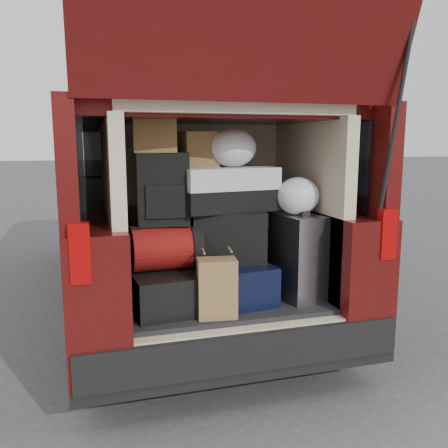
{
  "coord_description": "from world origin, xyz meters",
  "views": [
    {
      "loc": [
        -0.82,
        -2.67,
        1.55
      ],
      "look_at": [
        0.02,
        0.2,
        1.03
      ],
      "focal_mm": 38.0,
      "sensor_mm": 36.0,
      "label": 1
    }
  ],
  "objects_px": {
    "black_hardshell": "(165,287)",
    "red_duffel": "(165,247)",
    "twotone_duffel": "(227,189)",
    "silver_roller": "(298,256)",
    "kraft_bag": "(217,288)",
    "black_soft_case": "(228,236)",
    "backpack": "(163,189)",
    "navy_hardshell": "(228,280)"
  },
  "relations": [
    {
      "from": "black_soft_case",
      "to": "backpack",
      "type": "bearing_deg",
      "value": -170.74
    },
    {
      "from": "backpack",
      "to": "twotone_duffel",
      "type": "distance_m",
      "value": 0.42
    },
    {
      "from": "red_duffel",
      "to": "backpack",
      "type": "height_order",
      "value": "backpack"
    },
    {
      "from": "black_hardshell",
      "to": "twotone_duffel",
      "type": "relative_size",
      "value": 0.97
    },
    {
      "from": "red_duffel",
      "to": "backpack",
      "type": "bearing_deg",
      "value": 89.97
    },
    {
      "from": "black_hardshell",
      "to": "black_soft_case",
      "type": "height_order",
      "value": "black_soft_case"
    },
    {
      "from": "kraft_bag",
      "to": "silver_roller",
      "type": "bearing_deg",
      "value": 26.26
    },
    {
      "from": "silver_roller",
      "to": "twotone_duffel",
      "type": "height_order",
      "value": "twotone_duffel"
    },
    {
      "from": "silver_roller",
      "to": "backpack",
      "type": "relative_size",
      "value": 1.25
    },
    {
      "from": "navy_hardshell",
      "to": "black_soft_case",
      "type": "bearing_deg",
      "value": 42.29
    },
    {
      "from": "kraft_bag",
      "to": "backpack",
      "type": "xyz_separation_m",
      "value": [
        -0.25,
        0.3,
        0.55
      ]
    },
    {
      "from": "black_hardshell",
      "to": "red_duffel",
      "type": "distance_m",
      "value": 0.25
    },
    {
      "from": "navy_hardshell",
      "to": "red_duffel",
      "type": "height_order",
      "value": "red_duffel"
    },
    {
      "from": "black_soft_case",
      "to": "backpack",
      "type": "xyz_separation_m",
      "value": [
        -0.41,
        0.01,
        0.31
      ]
    },
    {
      "from": "silver_roller",
      "to": "red_duffel",
      "type": "bearing_deg",
      "value": 167.48
    },
    {
      "from": "navy_hardshell",
      "to": "silver_roller",
      "type": "xyz_separation_m",
      "value": [
        0.45,
        -0.09,
        0.15
      ]
    },
    {
      "from": "kraft_bag",
      "to": "red_duffel",
      "type": "xyz_separation_m",
      "value": [
        -0.25,
        0.27,
        0.2
      ]
    },
    {
      "from": "navy_hardshell",
      "to": "backpack",
      "type": "xyz_separation_m",
      "value": [
        -0.4,
        0.02,
        0.6
      ]
    },
    {
      "from": "navy_hardshell",
      "to": "backpack",
      "type": "relative_size",
      "value": 1.3
    },
    {
      "from": "red_duffel",
      "to": "black_soft_case",
      "type": "distance_m",
      "value": 0.41
    },
    {
      "from": "silver_roller",
      "to": "kraft_bag",
      "type": "height_order",
      "value": "silver_roller"
    },
    {
      "from": "backpack",
      "to": "red_duffel",
      "type": "bearing_deg",
      "value": -81.72
    },
    {
      "from": "kraft_bag",
      "to": "black_soft_case",
      "type": "xyz_separation_m",
      "value": [
        0.16,
        0.29,
        0.24
      ]
    },
    {
      "from": "twotone_duffel",
      "to": "black_hardshell",
      "type": "bearing_deg",
      "value": -179.89
    },
    {
      "from": "kraft_bag",
      "to": "backpack",
      "type": "height_order",
      "value": "backpack"
    },
    {
      "from": "backpack",
      "to": "black_soft_case",
      "type": "bearing_deg",
      "value": 3.79
    },
    {
      "from": "black_hardshell",
      "to": "silver_roller",
      "type": "bearing_deg",
      "value": -9.83
    },
    {
      "from": "navy_hardshell",
      "to": "twotone_duffel",
      "type": "xyz_separation_m",
      "value": [
        0.01,
        0.05,
        0.58
      ]
    },
    {
      "from": "red_duffel",
      "to": "kraft_bag",
      "type": "bearing_deg",
      "value": -50.36
    },
    {
      "from": "black_hardshell",
      "to": "twotone_duffel",
      "type": "distance_m",
      "value": 0.73
    },
    {
      "from": "navy_hardshell",
      "to": "kraft_bag",
      "type": "relative_size",
      "value": 1.64
    },
    {
      "from": "black_hardshell",
      "to": "twotone_duffel",
      "type": "bearing_deg",
      "value": 3.22
    },
    {
      "from": "navy_hardshell",
      "to": "kraft_bag",
      "type": "height_order",
      "value": "kraft_bag"
    },
    {
      "from": "kraft_bag",
      "to": "black_hardshell",
      "type": "bearing_deg",
      "value": 141.61
    },
    {
      "from": "navy_hardshell",
      "to": "red_duffel",
      "type": "bearing_deg",
      "value": 175.92
    },
    {
      "from": "black_hardshell",
      "to": "kraft_bag",
      "type": "distance_m",
      "value": 0.38
    },
    {
      "from": "black_hardshell",
      "to": "red_duffel",
      "type": "bearing_deg",
      "value": -35.01
    },
    {
      "from": "black_soft_case",
      "to": "backpack",
      "type": "height_order",
      "value": "backpack"
    },
    {
      "from": "kraft_bag",
      "to": "black_soft_case",
      "type": "bearing_deg",
      "value": 69.83
    },
    {
      "from": "black_soft_case",
      "to": "twotone_duffel",
      "type": "xyz_separation_m",
      "value": [
        0.0,
        0.04,
        0.3
      ]
    },
    {
      "from": "kraft_bag",
      "to": "twotone_duffel",
      "type": "height_order",
      "value": "twotone_duffel"
    },
    {
      "from": "silver_roller",
      "to": "black_soft_case",
      "type": "relative_size",
      "value": 1.2
    }
  ]
}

